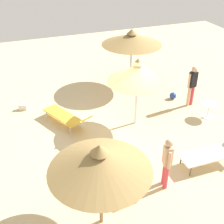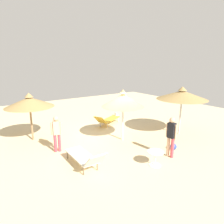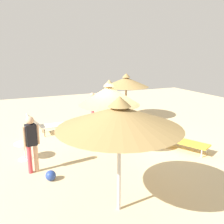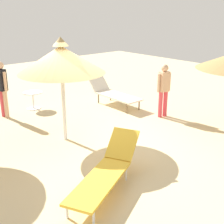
{
  "view_description": "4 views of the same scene",
  "coord_description": "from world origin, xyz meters",
  "px_view_note": "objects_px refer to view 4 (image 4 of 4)",
  "views": [
    {
      "loc": [
        -3.42,
        -8.12,
        6.33
      ],
      "look_at": [
        -0.54,
        -0.22,
        1.09
      ],
      "focal_mm": 47.24,
      "sensor_mm": 36.0,
      "label": 1
    },
    {
      "loc": [
        8.38,
        -5.65,
        3.94
      ],
      "look_at": [
        0.03,
        0.16,
        1.39
      ],
      "focal_mm": 32.31,
      "sensor_mm": 36.0,
      "label": 2
    },
    {
      "loc": [
        3.91,
        7.95,
        3.53
      ],
      "look_at": [
        -0.01,
        -0.82,
        1.16
      ],
      "focal_mm": 39.01,
      "sensor_mm": 36.0,
      "label": 3
    },
    {
      "loc": [
        -5.72,
        4.37,
        3.3
      ],
      "look_at": [
        -0.49,
        -0.23,
        0.9
      ],
      "focal_mm": 49.46,
      "sensor_mm": 36.0,
      "label": 4
    }
  ],
  "objects_px": {
    "person_standing_near_left": "(2,86)",
    "side_table_round": "(33,97)",
    "parasol_umbrella_edge": "(61,59)",
    "lounge_chair_back": "(112,92)",
    "lounge_chair_far_right": "(106,170)",
    "person_standing_far_left": "(164,87)"
  },
  "relations": [
    {
      "from": "lounge_chair_back",
      "to": "side_table_round",
      "type": "bearing_deg",
      "value": 59.03
    },
    {
      "from": "person_standing_near_left",
      "to": "side_table_round",
      "type": "xyz_separation_m",
      "value": [
        0.16,
        -1.06,
        -0.6
      ]
    },
    {
      "from": "parasol_umbrella_edge",
      "to": "person_standing_near_left",
      "type": "bearing_deg",
      "value": 9.77
    },
    {
      "from": "lounge_chair_back",
      "to": "person_standing_near_left",
      "type": "xyz_separation_m",
      "value": [
        1.23,
        3.38,
        0.56
      ]
    },
    {
      "from": "lounge_chair_far_right",
      "to": "person_standing_near_left",
      "type": "relative_size",
      "value": 1.33
    },
    {
      "from": "person_standing_far_left",
      "to": "side_table_round",
      "type": "bearing_deg",
      "value": 38.26
    },
    {
      "from": "person_standing_near_left",
      "to": "side_table_round",
      "type": "height_order",
      "value": "person_standing_near_left"
    },
    {
      "from": "parasol_umbrella_edge",
      "to": "side_table_round",
      "type": "distance_m",
      "value": 3.36
    },
    {
      "from": "person_standing_far_left",
      "to": "side_table_round",
      "type": "distance_m",
      "value": 4.34
    },
    {
      "from": "lounge_chair_far_right",
      "to": "person_standing_far_left",
      "type": "xyz_separation_m",
      "value": [
        1.92,
        -3.95,
        0.56
      ]
    },
    {
      "from": "lounge_chair_far_right",
      "to": "lounge_chair_back",
      "type": "xyz_separation_m",
      "value": [
        3.92,
        -3.6,
        0.06
      ]
    },
    {
      "from": "lounge_chair_far_right",
      "to": "side_table_round",
      "type": "xyz_separation_m",
      "value": [
        5.31,
        -1.28,
        0.02
      ]
    },
    {
      "from": "parasol_umbrella_edge",
      "to": "lounge_chair_back",
      "type": "height_order",
      "value": "parasol_umbrella_edge"
    },
    {
      "from": "lounge_chair_back",
      "to": "person_standing_near_left",
      "type": "relative_size",
      "value": 1.3
    },
    {
      "from": "side_table_round",
      "to": "person_standing_far_left",
      "type": "bearing_deg",
      "value": -141.74
    },
    {
      "from": "lounge_chair_back",
      "to": "person_standing_far_left",
      "type": "height_order",
      "value": "person_standing_far_left"
    },
    {
      "from": "lounge_chair_far_right",
      "to": "person_standing_near_left",
      "type": "xyz_separation_m",
      "value": [
        5.15,
        -0.22,
        0.62
      ]
    },
    {
      "from": "parasol_umbrella_edge",
      "to": "lounge_chair_back",
      "type": "distance_m",
      "value": 3.65
    },
    {
      "from": "lounge_chair_back",
      "to": "side_table_round",
      "type": "relative_size",
      "value": 3.49
    },
    {
      "from": "parasol_umbrella_edge",
      "to": "lounge_chair_back",
      "type": "bearing_deg",
      "value": -63.41
    },
    {
      "from": "lounge_chair_far_right",
      "to": "parasol_umbrella_edge",
      "type": "bearing_deg",
      "value": -15.56
    },
    {
      "from": "person_standing_near_left",
      "to": "person_standing_far_left",
      "type": "bearing_deg",
      "value": -130.9
    }
  ]
}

